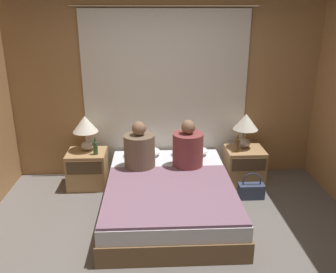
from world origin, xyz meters
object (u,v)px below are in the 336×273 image
object	(u,v)px
lamp_left	(85,126)
person_right_in_bed	(188,149)
pillow_right	(190,151)
person_left_in_bed	(139,150)
nightstand_left	(88,169)
beer_bottle_on_right_stand	(238,145)
handbag_on_floor	(251,190)
bed	(169,196)
lamp_right	(246,124)
nightstand_right	(244,166)
pillow_left	(142,152)
beer_bottle_on_left_stand	(95,148)

from	to	relation	value
lamp_left	person_right_in_bed	size ratio (longest dim) A/B	0.77
pillow_right	person_left_in_bed	xyz separation A→B (m)	(-0.68, -0.40, 0.18)
nightstand_left	beer_bottle_on_right_stand	xyz separation A→B (m)	(2.02, -0.08, 0.34)
nightstand_left	handbag_on_floor	distance (m)	2.19
bed	lamp_right	size ratio (longest dim) A/B	4.22
nightstand_right	person_left_in_bed	distance (m)	1.51
beer_bottle_on_right_stand	nightstand_right	bearing A→B (deg)	31.82
pillow_left	person_left_in_bed	bearing A→B (deg)	-93.53
beer_bottle_on_left_stand	pillow_left	bearing A→B (deg)	15.53
bed	pillow_left	size ratio (longest dim) A/B	4.07
bed	nightstand_right	distance (m)	1.29
nightstand_right	pillow_right	distance (m)	0.78
nightstand_right	pillow_right	bearing A→B (deg)	173.38
beer_bottle_on_right_stand	handbag_on_floor	distance (m)	0.62
bed	beer_bottle_on_right_stand	size ratio (longest dim) A/B	8.58
handbag_on_floor	person_right_in_bed	bearing A→B (deg)	170.12
person_right_in_bed	beer_bottle_on_left_stand	size ratio (longest dim) A/B	2.73
person_left_in_bed	beer_bottle_on_right_stand	world-z (taller)	person_left_in_bed
beer_bottle_on_right_stand	handbag_on_floor	xyz separation A→B (m)	(0.12, -0.37, -0.48)
person_left_in_bed	person_right_in_bed	distance (m)	0.61
bed	handbag_on_floor	distance (m)	1.10
pillow_right	lamp_left	bearing A→B (deg)	-179.46
nightstand_right	person_right_in_bed	xyz separation A→B (m)	(-0.82, -0.31, 0.39)
lamp_right	beer_bottle_on_left_stand	distance (m)	2.03
nightstand_right	beer_bottle_on_right_stand	world-z (taller)	beer_bottle_on_right_stand
pillow_right	person_right_in_bed	distance (m)	0.45
bed	person_right_in_bed	size ratio (longest dim) A/B	3.23
beer_bottle_on_left_stand	bed	bearing A→B (deg)	-33.91
nightstand_left	pillow_left	size ratio (longest dim) A/B	1.03
lamp_right	person_left_in_bed	xyz separation A→B (m)	(-1.43, -0.38, -0.20)
pillow_right	handbag_on_floor	bearing A→B (deg)	-36.20
nightstand_right	beer_bottle_on_right_stand	bearing A→B (deg)	-148.18
pillow_right	nightstand_right	bearing A→B (deg)	-6.62
beer_bottle_on_left_stand	beer_bottle_on_right_stand	size ratio (longest dim) A/B	0.97
lamp_right	pillow_right	world-z (taller)	lamp_right
person_right_in_bed	beer_bottle_on_right_stand	size ratio (longest dim) A/B	2.65
pillow_left	person_left_in_bed	world-z (taller)	person_left_in_bed
nightstand_left	pillow_right	xyz separation A→B (m)	(1.41, 0.09, 0.20)
person_right_in_bed	handbag_on_floor	xyz separation A→B (m)	(0.81, -0.14, -0.53)
lamp_right	beer_bottle_on_left_stand	world-z (taller)	lamp_right
person_right_in_bed	pillow_left	bearing A→B (deg)	145.72
beer_bottle_on_right_stand	nightstand_left	bearing A→B (deg)	177.68
person_left_in_bed	handbag_on_floor	xyz separation A→B (m)	(1.42, -0.14, -0.53)
person_right_in_bed	nightstand_right	bearing A→B (deg)	20.73
lamp_right	pillow_left	bearing A→B (deg)	179.46
bed	lamp_right	bearing A→B (deg)	36.08
beer_bottle_on_left_stand	beer_bottle_on_right_stand	world-z (taller)	beer_bottle_on_right_stand
nightstand_left	lamp_right	world-z (taller)	lamp_right
pillow_right	person_left_in_bed	size ratio (longest dim) A/B	0.81
nightstand_left	lamp_right	size ratio (longest dim) A/B	1.07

